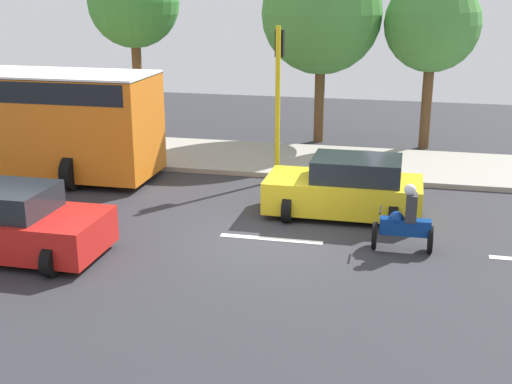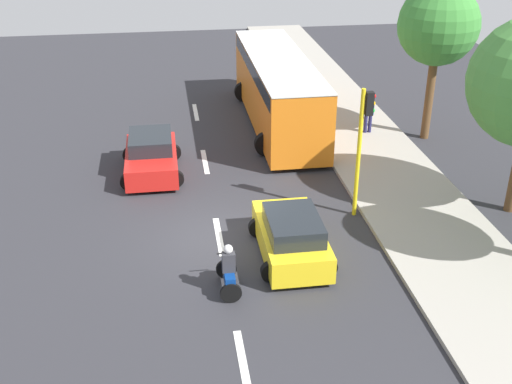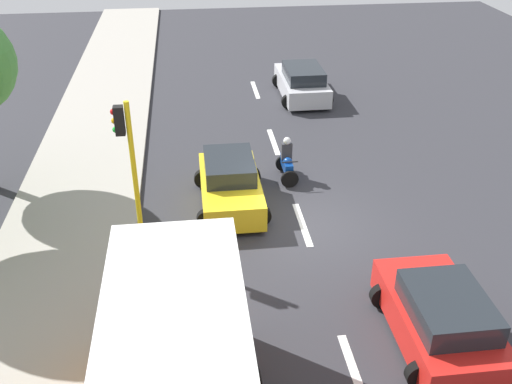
{
  "view_description": "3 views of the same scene",
  "coord_description": "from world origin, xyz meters",
  "px_view_note": "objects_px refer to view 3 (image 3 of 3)",
  "views": [
    {
      "loc": [
        -14.38,
        -2.92,
        5.69
      ],
      "look_at": [
        0.77,
        0.53,
        0.87
      ],
      "focal_mm": 47.84,
      "sensor_mm": 36.0,
      "label": 1
    },
    {
      "loc": [
        -1.42,
        -17.71,
        10.59
      ],
      "look_at": [
        1.34,
        0.86,
        1.09
      ],
      "focal_mm": 44.62,
      "sensor_mm": 36.0,
      "label": 2
    },
    {
      "loc": [
        3.2,
        14.54,
        9.65
      ],
      "look_at": [
        1.44,
        0.07,
        1.28
      ],
      "focal_mm": 40.65,
      "sensor_mm": 36.0,
      "label": 3
    }
  ],
  "objects_px": {
    "motorcycle": "(287,162)",
    "car_yellow_cab": "(230,184)",
    "traffic_light_corner": "(129,159)",
    "car_red": "(440,318)",
    "car_silver": "(302,82)"
  },
  "relations": [
    {
      "from": "car_red",
      "to": "car_silver",
      "type": "height_order",
      "value": "same"
    },
    {
      "from": "car_red",
      "to": "motorcycle",
      "type": "bearing_deg",
      "value": -75.61
    },
    {
      "from": "car_silver",
      "to": "car_yellow_cab",
      "type": "relative_size",
      "value": 1.12
    },
    {
      "from": "car_red",
      "to": "car_yellow_cab",
      "type": "xyz_separation_m",
      "value": [
        4.18,
        -6.73,
        -0.0
      ]
    },
    {
      "from": "car_silver",
      "to": "car_red",
      "type": "bearing_deg",
      "value": 90.27
    },
    {
      "from": "car_yellow_cab",
      "to": "traffic_light_corner",
      "type": "height_order",
      "value": "traffic_light_corner"
    },
    {
      "from": "car_yellow_cab",
      "to": "traffic_light_corner",
      "type": "xyz_separation_m",
      "value": [
        2.77,
        2.3,
        2.22
      ]
    },
    {
      "from": "car_red",
      "to": "traffic_light_corner",
      "type": "xyz_separation_m",
      "value": [
        6.96,
        -4.43,
        2.22
      ]
    },
    {
      "from": "car_red",
      "to": "traffic_light_corner",
      "type": "distance_m",
      "value": 8.54
    },
    {
      "from": "car_red",
      "to": "traffic_light_corner",
      "type": "height_order",
      "value": "traffic_light_corner"
    },
    {
      "from": "car_yellow_cab",
      "to": "traffic_light_corner",
      "type": "bearing_deg",
      "value": 39.66
    },
    {
      "from": "car_yellow_cab",
      "to": "motorcycle",
      "type": "distance_m",
      "value": 2.55
    },
    {
      "from": "car_red",
      "to": "motorcycle",
      "type": "xyz_separation_m",
      "value": [
        2.11,
        -8.21,
        -0.07
      ]
    },
    {
      "from": "car_yellow_cab",
      "to": "car_silver",
      "type": "bearing_deg",
      "value": -113.87
    },
    {
      "from": "motorcycle",
      "to": "car_yellow_cab",
      "type": "bearing_deg",
      "value": 35.4
    }
  ]
}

